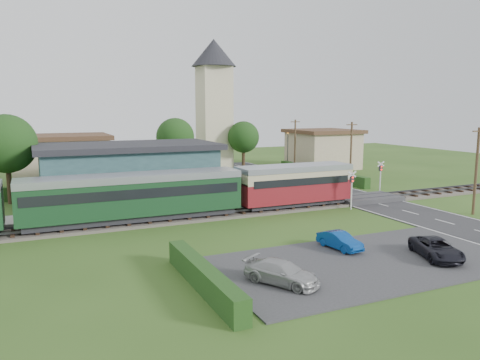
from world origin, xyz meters
name	(u,v)px	position (x,y,z in m)	size (l,w,h in m)	color
ground	(282,215)	(0.00, 0.00, 0.00)	(120.00, 120.00, 0.00)	#2D4C19
railway_track	(271,209)	(0.00, 2.00, 0.11)	(76.00, 3.20, 0.49)	#4C443D
road	(381,205)	(10.00, 0.00, 0.03)	(6.00, 70.00, 0.05)	#28282B
car_park	(365,262)	(-1.50, -12.00, 0.04)	(17.00, 9.00, 0.08)	#333335
crossing_deck	(366,198)	(10.00, 2.00, 0.23)	(6.20, 3.40, 0.45)	#333335
platform	(144,211)	(-10.00, 5.20, 0.23)	(30.00, 3.00, 0.45)	gray
equipment_hut	(35,200)	(-18.00, 5.20, 1.75)	(2.30, 2.30, 2.55)	beige
station_building	(129,172)	(-10.00, 10.99, 2.69)	(16.00, 9.00, 5.30)	#3E696D
train	(89,199)	(-14.55, 2.00, 2.18)	(43.20, 2.90, 3.40)	#232328
church_tower	(214,95)	(5.00, 28.00, 10.23)	(6.00, 6.00, 17.60)	beige
house_west	(61,159)	(-15.00, 25.00, 2.79)	(10.80, 8.80, 5.50)	tan
house_east	(323,148)	(20.00, 24.00, 2.80)	(8.80, 8.80, 5.50)	tan
hedge_carpark	(204,277)	(-11.00, -12.00, 0.60)	(0.80, 9.00, 1.20)	#193814
hedge_roadside	(320,173)	(14.20, 16.00, 0.60)	(0.80, 18.00, 1.20)	#193814
hedge_station	(121,187)	(-10.00, 15.50, 0.65)	(22.00, 0.80, 1.30)	#193814
tree_a	(6,144)	(-20.00, 14.00, 5.38)	(5.20, 5.20, 8.00)	#332316
tree_b	(175,137)	(-2.00, 23.00, 5.02)	(4.60, 4.60, 7.34)	#332316
tree_c	(243,137)	(8.00, 25.00, 4.65)	(4.20, 4.20, 6.78)	#332316
utility_pole_b	(476,170)	(14.20, -6.00, 3.63)	(1.40, 0.22, 7.00)	#473321
utility_pole_c	(351,153)	(14.20, 10.00, 3.63)	(1.40, 0.22, 7.00)	#473321
utility_pole_d	(295,145)	(14.20, 22.00, 3.63)	(1.40, 0.22, 7.00)	#473321
crossing_signal_near	(352,184)	(6.40, -0.41, 2.14)	(0.84, 0.28, 3.28)	silver
crossing_signal_far	(381,173)	(13.60, 4.39, 2.14)	(0.84, 0.28, 3.28)	silver
streetlamp_east	(288,146)	(16.00, 27.00, 3.04)	(0.30, 0.30, 5.15)	#3F3F47
car_on_road	(278,173)	(9.45, 18.07, 0.59)	(1.28, 3.17, 1.08)	#0C0C91
car_park_blue	(340,241)	(-1.41, -9.50, 0.59)	(1.08, 3.10, 1.02)	navy
car_park_silver	(282,272)	(-7.36, -13.02, 0.64)	(1.56, 3.83, 1.11)	#ADADAD
car_park_dark	(436,248)	(2.58, -13.15, 0.63)	(1.82, 3.95, 1.10)	black
pedestrian_near	(237,189)	(-1.63, 5.39, 1.41)	(0.70, 0.46, 1.93)	gray
pedestrian_far	(41,207)	(-17.65, 5.11, 1.22)	(0.75, 0.59, 1.55)	gray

